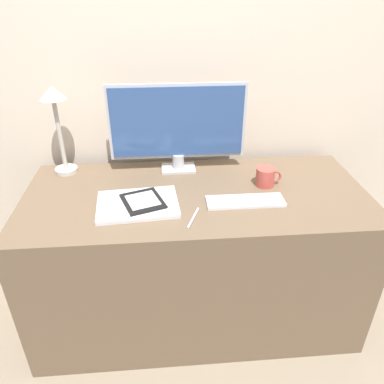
{
  "coord_description": "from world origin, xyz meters",
  "views": [
    {
      "loc": [
        -0.14,
        -1.26,
        1.54
      ],
      "look_at": [
        -0.03,
        0.06,
        0.77
      ],
      "focal_mm": 35.0,
      "sensor_mm": 36.0,
      "label": 1
    }
  ],
  "objects_px": {
    "monitor": "(178,125)",
    "ereader": "(143,201)",
    "keyboard": "(245,201)",
    "desk_lamp": "(56,114)",
    "pen": "(193,218)",
    "coffee_mug": "(266,177)",
    "laptop": "(138,204)"
  },
  "relations": [
    {
      "from": "desk_lamp",
      "to": "coffee_mug",
      "type": "bearing_deg",
      "value": -12.85
    },
    {
      "from": "desk_lamp",
      "to": "pen",
      "type": "relative_size",
      "value": 3.03
    },
    {
      "from": "monitor",
      "to": "ereader",
      "type": "xyz_separation_m",
      "value": [
        -0.16,
        -0.33,
        -0.2
      ]
    },
    {
      "from": "monitor",
      "to": "desk_lamp",
      "type": "height_order",
      "value": "monitor"
    },
    {
      "from": "ereader",
      "to": "coffee_mug",
      "type": "bearing_deg",
      "value": 14.0
    },
    {
      "from": "desk_lamp",
      "to": "coffee_mug",
      "type": "relative_size",
      "value": 3.54
    },
    {
      "from": "keyboard",
      "to": "desk_lamp",
      "type": "xyz_separation_m",
      "value": [
        -0.81,
        0.36,
        0.28
      ]
    },
    {
      "from": "monitor",
      "to": "coffee_mug",
      "type": "bearing_deg",
      "value": -26.9
    },
    {
      "from": "monitor",
      "to": "laptop",
      "type": "bearing_deg",
      "value": -119.15
    },
    {
      "from": "pen",
      "to": "monitor",
      "type": "bearing_deg",
      "value": 94.53
    },
    {
      "from": "keyboard",
      "to": "pen",
      "type": "bearing_deg",
      "value": -155.76
    },
    {
      "from": "monitor",
      "to": "pen",
      "type": "bearing_deg",
      "value": -85.47
    },
    {
      "from": "keyboard",
      "to": "coffee_mug",
      "type": "distance_m",
      "value": 0.19
    },
    {
      "from": "pen",
      "to": "keyboard",
      "type": "bearing_deg",
      "value": 24.24
    },
    {
      "from": "desk_lamp",
      "to": "coffee_mug",
      "type": "distance_m",
      "value": 0.98
    },
    {
      "from": "monitor",
      "to": "desk_lamp",
      "type": "bearing_deg",
      "value": 178.25
    },
    {
      "from": "desk_lamp",
      "to": "laptop",
      "type": "bearing_deg",
      "value": -44.19
    },
    {
      "from": "keyboard",
      "to": "desk_lamp",
      "type": "bearing_deg",
      "value": 156.24
    },
    {
      "from": "desk_lamp",
      "to": "monitor",
      "type": "bearing_deg",
      "value": -1.75
    },
    {
      "from": "ereader",
      "to": "coffee_mug",
      "type": "height_order",
      "value": "coffee_mug"
    },
    {
      "from": "coffee_mug",
      "to": "monitor",
      "type": "bearing_deg",
      "value": 153.1
    },
    {
      "from": "laptop",
      "to": "coffee_mug",
      "type": "bearing_deg",
      "value": 13.5
    },
    {
      "from": "ereader",
      "to": "pen",
      "type": "height_order",
      "value": "ereader"
    },
    {
      "from": "coffee_mug",
      "to": "keyboard",
      "type": "bearing_deg",
      "value": -130.17
    },
    {
      "from": "keyboard",
      "to": "ereader",
      "type": "relative_size",
      "value": 1.52
    },
    {
      "from": "monitor",
      "to": "coffee_mug",
      "type": "distance_m",
      "value": 0.47
    },
    {
      "from": "monitor",
      "to": "ereader",
      "type": "relative_size",
      "value": 2.97
    },
    {
      "from": "monitor",
      "to": "coffee_mug",
      "type": "relative_size",
      "value": 5.46
    },
    {
      "from": "monitor",
      "to": "ereader",
      "type": "bearing_deg",
      "value": -116.25
    },
    {
      "from": "laptop",
      "to": "coffee_mug",
      "type": "xyz_separation_m",
      "value": [
        0.57,
        0.14,
        0.03
      ]
    },
    {
      "from": "coffee_mug",
      "to": "desk_lamp",
      "type": "bearing_deg",
      "value": 167.15
    },
    {
      "from": "laptop",
      "to": "desk_lamp",
      "type": "xyz_separation_m",
      "value": [
        -0.36,
        0.35,
        0.28
      ]
    }
  ]
}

